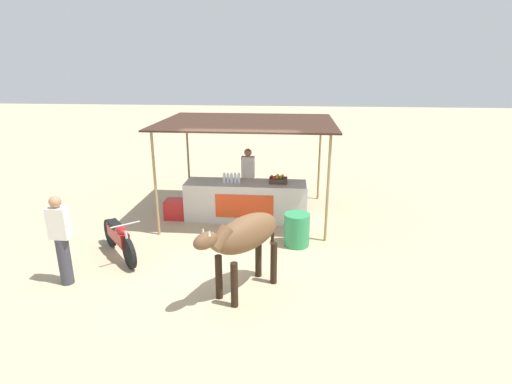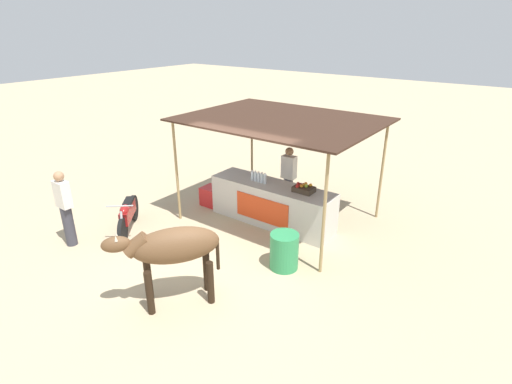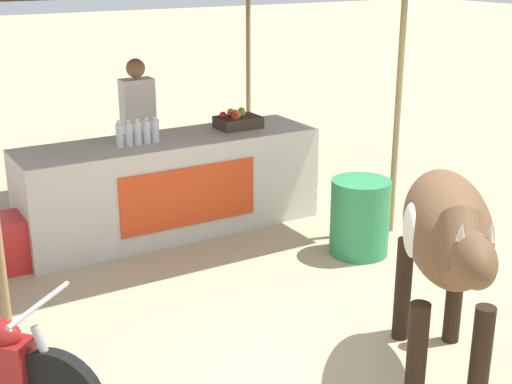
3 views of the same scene
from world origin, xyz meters
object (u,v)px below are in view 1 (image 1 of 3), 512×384
object	(u,v)px
cooler_box	(177,209)
motorcycle_parked	(119,237)
stall_counter	(246,201)
fruit_crate	(278,180)
cow	(244,237)
vendor_behind_counter	(248,178)
water_barrel	(297,230)
passerby_on_street	(61,240)

from	to	relation	value
cooler_box	motorcycle_parked	bearing A→B (deg)	-104.74
stall_counter	fruit_crate	xyz separation A→B (m)	(0.79, 0.06, 0.56)
fruit_crate	cow	bearing A→B (deg)	-97.29
vendor_behind_counter	water_barrel	bearing A→B (deg)	-59.41
fruit_crate	passerby_on_street	size ratio (longest dim) A/B	0.27
stall_counter	motorcycle_parked	bearing A→B (deg)	-135.49
stall_counter	passerby_on_street	world-z (taller)	passerby_on_street
vendor_behind_counter	passerby_on_street	world-z (taller)	same
cooler_box	vendor_behind_counter	bearing A→B (deg)	26.36
vendor_behind_counter	cow	bearing A→B (deg)	-84.72
cooler_box	cow	xyz separation A→B (m)	(2.09, -3.26, 0.79)
fruit_crate	cooler_box	distance (m)	2.66
vendor_behind_counter	motorcycle_parked	distance (m)	3.82
passerby_on_street	motorcycle_parked	bearing A→B (deg)	64.41
vendor_behind_counter	water_barrel	size ratio (longest dim) A/B	2.30
water_barrel	cooler_box	bearing A→B (deg)	156.19
cooler_box	passerby_on_street	world-z (taller)	passerby_on_street
fruit_crate	stall_counter	bearing A→B (deg)	-175.86
cow	fruit_crate	bearing A→B (deg)	82.71
stall_counter	cow	xyz separation A→B (m)	(0.35, -3.36, 0.55)
motorcycle_parked	fruit_crate	bearing A→B (deg)	36.97
fruit_crate	passerby_on_street	bearing A→B (deg)	-136.64
vendor_behind_counter	passerby_on_street	size ratio (longest dim) A/B	1.00
stall_counter	water_barrel	world-z (taller)	stall_counter
motorcycle_parked	passerby_on_street	size ratio (longest dim) A/B	0.85
passerby_on_street	stall_counter	bearing A→B (deg)	49.85
water_barrel	motorcycle_parked	size ratio (longest dim) A/B	0.51
cow	motorcycle_parked	bearing A→B (deg)	158.07
fruit_crate	water_barrel	xyz separation A→B (m)	(0.47, -1.48, -0.68)
fruit_crate	passerby_on_street	distance (m)	4.99
fruit_crate	motorcycle_parked	xyz separation A→B (m)	(-3.11, -2.34, -0.61)
vendor_behind_counter	cooler_box	distance (m)	2.01
stall_counter	motorcycle_parked	xyz separation A→B (m)	(-2.32, -2.28, -0.05)
vendor_behind_counter	water_barrel	world-z (taller)	vendor_behind_counter
fruit_crate	passerby_on_street	world-z (taller)	passerby_on_street
water_barrel	passerby_on_street	xyz separation A→B (m)	(-4.09, -1.95, 0.49)
cow	passerby_on_street	xyz separation A→B (m)	(-3.19, -0.01, -0.18)
fruit_crate	motorcycle_parked	bearing A→B (deg)	-143.03
vendor_behind_counter	cow	world-z (taller)	vendor_behind_counter
cooler_box	motorcycle_parked	size ratio (longest dim) A/B	0.43
cooler_box	stall_counter	bearing A→B (deg)	3.19
stall_counter	cow	world-z (taller)	cow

